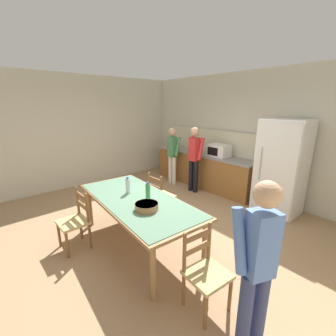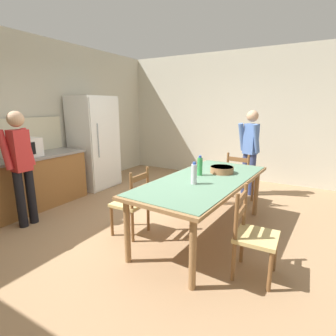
{
  "view_description": "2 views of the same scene",
  "coord_description": "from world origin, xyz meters",
  "px_view_note": "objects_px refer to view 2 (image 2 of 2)",
  "views": [
    {
      "loc": [
        2.83,
        -2.33,
        2.16
      ],
      "look_at": [
        -0.06,
        0.15,
        1.07
      ],
      "focal_mm": 24.0,
      "sensor_mm": 36.0,
      "label": 1
    },
    {
      "loc": [
        -2.91,
        -1.86,
        1.7
      ],
      "look_at": [
        -0.13,
        -0.26,
        0.93
      ],
      "focal_mm": 28.0,
      "sensor_mm": 36.0,
      "label": 2
    }
  ],
  "objects_px": {
    "person_at_counter": "(21,163)",
    "dining_table": "(204,184)",
    "bottle_near_centre": "(194,174)",
    "serving_bowl": "(222,169)",
    "refrigerator": "(94,143)",
    "chair_head_end": "(239,179)",
    "chair_side_far_left": "(132,203)",
    "person_by_table": "(250,148)",
    "microwave": "(22,148)",
    "bottle_off_centre": "(200,166)",
    "chair_side_near_left": "(253,235)"
  },
  "relations": [
    {
      "from": "bottle_near_centre",
      "to": "person_at_counter",
      "type": "height_order",
      "value": "person_at_counter"
    },
    {
      "from": "bottle_off_centre",
      "to": "serving_bowl",
      "type": "bearing_deg",
      "value": -38.89
    },
    {
      "from": "refrigerator",
      "to": "chair_side_near_left",
      "type": "height_order",
      "value": "refrigerator"
    },
    {
      "from": "bottle_near_centre",
      "to": "person_at_counter",
      "type": "distance_m",
      "value": 2.42
    },
    {
      "from": "dining_table",
      "to": "bottle_near_centre",
      "type": "bearing_deg",
      "value": 176.29
    },
    {
      "from": "refrigerator",
      "to": "chair_head_end",
      "type": "bearing_deg",
      "value": -79.55
    },
    {
      "from": "microwave",
      "to": "bottle_near_centre",
      "type": "distance_m",
      "value": 2.86
    },
    {
      "from": "bottle_near_centre",
      "to": "bottle_off_centre",
      "type": "distance_m",
      "value": 0.42
    },
    {
      "from": "bottle_near_centre",
      "to": "serving_bowl",
      "type": "relative_size",
      "value": 0.84
    },
    {
      "from": "refrigerator",
      "to": "serving_bowl",
      "type": "distance_m",
      "value": 2.97
    },
    {
      "from": "chair_side_far_left",
      "to": "bottle_near_centre",
      "type": "bearing_deg",
      "value": 101.33
    },
    {
      "from": "chair_head_end",
      "to": "refrigerator",
      "type": "bearing_deg",
      "value": 15.77
    },
    {
      "from": "person_at_counter",
      "to": "chair_side_far_left",
      "type": "bearing_deg",
      "value": -160.39
    },
    {
      "from": "microwave",
      "to": "chair_side_far_left",
      "type": "bearing_deg",
      "value": -84.73
    },
    {
      "from": "microwave",
      "to": "serving_bowl",
      "type": "xyz_separation_m",
      "value": [
        1.04,
        -2.95,
        -0.21
      ]
    },
    {
      "from": "microwave",
      "to": "chair_side_far_left",
      "type": "distance_m",
      "value": 2.12
    },
    {
      "from": "dining_table",
      "to": "person_by_table",
      "type": "xyz_separation_m",
      "value": [
        1.98,
        -0.11,
        0.2
      ]
    },
    {
      "from": "microwave",
      "to": "chair_head_end",
      "type": "bearing_deg",
      "value": -54.76
    },
    {
      "from": "dining_table",
      "to": "serving_bowl",
      "type": "height_order",
      "value": "serving_bowl"
    },
    {
      "from": "chair_side_near_left",
      "to": "refrigerator",
      "type": "bearing_deg",
      "value": 66.23
    },
    {
      "from": "chair_head_end",
      "to": "bottle_near_centre",
      "type": "bearing_deg",
      "value": 91.64
    },
    {
      "from": "refrigerator",
      "to": "bottle_off_centre",
      "type": "bearing_deg",
      "value": -105.87
    },
    {
      "from": "dining_table",
      "to": "serving_bowl",
      "type": "bearing_deg",
      "value": -14.4
    },
    {
      "from": "bottle_near_centre",
      "to": "chair_side_far_left",
      "type": "relative_size",
      "value": 0.3
    },
    {
      "from": "microwave",
      "to": "chair_side_near_left",
      "type": "xyz_separation_m",
      "value": [
        0.08,
        -3.61,
        -0.6
      ]
    },
    {
      "from": "chair_side_far_left",
      "to": "person_by_table",
      "type": "xyz_separation_m",
      "value": [
        2.44,
        -0.94,
        0.47
      ]
    },
    {
      "from": "microwave",
      "to": "person_by_table",
      "type": "relative_size",
      "value": 0.31
    },
    {
      "from": "microwave",
      "to": "chair_side_near_left",
      "type": "height_order",
      "value": "microwave"
    },
    {
      "from": "chair_side_far_left",
      "to": "person_at_counter",
      "type": "relative_size",
      "value": 0.56
    },
    {
      "from": "bottle_off_centre",
      "to": "chair_head_end",
      "type": "xyz_separation_m",
      "value": [
        1.31,
        -0.21,
        -0.46
      ]
    },
    {
      "from": "serving_bowl",
      "to": "person_by_table",
      "type": "distance_m",
      "value": 1.59
    },
    {
      "from": "refrigerator",
      "to": "chair_head_end",
      "type": "distance_m",
      "value": 3.01
    },
    {
      "from": "person_at_counter",
      "to": "dining_table",
      "type": "bearing_deg",
      "value": -156.9
    },
    {
      "from": "person_at_counter",
      "to": "person_by_table",
      "type": "distance_m",
      "value": 3.85
    },
    {
      "from": "chair_side_near_left",
      "to": "person_by_table",
      "type": "relative_size",
      "value": 0.56
    },
    {
      "from": "chair_head_end",
      "to": "chair_side_far_left",
      "type": "xyz_separation_m",
      "value": [
        -1.89,
        0.92,
        0.0
      ]
    },
    {
      "from": "microwave",
      "to": "dining_table",
      "type": "distance_m",
      "value": 2.94
    },
    {
      "from": "chair_head_end",
      "to": "chair_side_far_left",
      "type": "height_order",
      "value": "same"
    },
    {
      "from": "bottle_off_centre",
      "to": "person_at_counter",
      "type": "bearing_deg",
      "value": 116.78
    },
    {
      "from": "chair_head_end",
      "to": "dining_table",
      "type": "bearing_deg",
      "value": 91.65
    },
    {
      "from": "refrigerator",
      "to": "chair_side_far_left",
      "type": "xyz_separation_m",
      "value": [
        -1.35,
        -2.0,
        -0.5
      ]
    },
    {
      "from": "bottle_near_centre",
      "to": "serving_bowl",
      "type": "xyz_separation_m",
      "value": [
        0.68,
        -0.12,
        -0.07
      ]
    },
    {
      "from": "bottle_near_centre",
      "to": "bottle_off_centre",
      "type": "relative_size",
      "value": 1.0
    },
    {
      "from": "dining_table",
      "to": "chair_side_far_left",
      "type": "xyz_separation_m",
      "value": [
        -0.46,
        0.83,
        -0.27
      ]
    },
    {
      "from": "refrigerator",
      "to": "bottle_near_centre",
      "type": "bearing_deg",
      "value": -112.74
    },
    {
      "from": "microwave",
      "to": "dining_table",
      "type": "relative_size",
      "value": 0.21
    },
    {
      "from": "chair_head_end",
      "to": "chair_side_far_left",
      "type": "distance_m",
      "value": 2.1
    },
    {
      "from": "microwave",
      "to": "bottle_near_centre",
      "type": "relative_size",
      "value": 1.85
    },
    {
      "from": "refrigerator",
      "to": "person_at_counter",
      "type": "bearing_deg",
      "value": -165.15
    },
    {
      "from": "chair_side_far_left",
      "to": "person_at_counter",
      "type": "distance_m",
      "value": 1.66
    }
  ]
}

